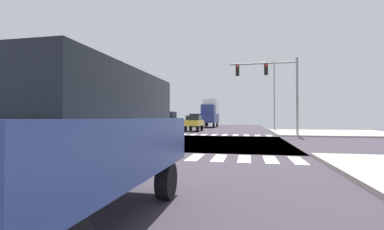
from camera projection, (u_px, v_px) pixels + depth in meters
ground at (184, 142)px, 18.70m from camera, size 90.00×90.00×0.05m
sidewalk_corner_ne at (333, 133)px, 27.80m from camera, size 12.00×12.00×0.14m
sidewalk_corner_nw at (104, 130)px, 33.10m from camera, size 12.00×12.00×0.14m
crosswalk_near at (138, 155)px, 11.61m from camera, size 13.50×2.00×0.01m
crosswalk_far at (199, 135)px, 25.90m from camera, size 13.50×2.00×0.01m
traffic_signal_mast at (271, 79)px, 24.29m from camera, size 6.04×0.55×6.97m
street_lamp at (273, 89)px, 36.26m from camera, size 1.78×0.32×9.29m
bank_building at (83, 112)px, 34.71m from camera, size 17.07×10.36×4.67m
pickup_nearside_1 at (196, 120)px, 49.48m from camera, size 2.00×5.10×2.35m
suv_farside_1 at (86, 133)px, 4.05m from camera, size 1.96×4.60×2.34m
sedan_crossing_1 at (203, 120)px, 57.79m from camera, size 1.80×4.30×1.88m
sedan_queued_2 at (194, 122)px, 32.49m from camera, size 1.80×4.30×1.88m
box_truck_trailing_1 at (210, 112)px, 46.30m from camera, size 2.40×7.20×4.85m
pickup_middle_2 at (169, 121)px, 32.75m from camera, size 2.00×5.10×2.35m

